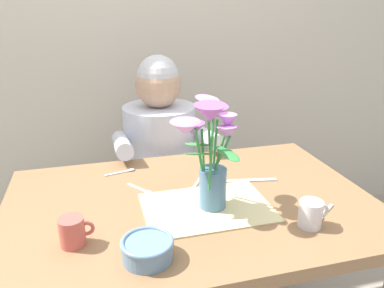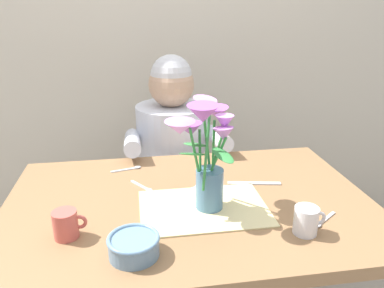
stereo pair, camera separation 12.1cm
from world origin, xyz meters
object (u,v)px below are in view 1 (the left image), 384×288
(flower_vase, at_px, (209,148))
(seated_person, at_px, (161,173))
(ceramic_mug, at_px, (73,232))
(tea_cup, at_px, (311,214))
(ceramic_bowl, at_px, (147,249))
(dinner_knife, at_px, (251,180))

(flower_vase, bearing_deg, seated_person, 92.43)
(ceramic_mug, distance_m, tea_cup, 0.67)
(flower_vase, height_order, ceramic_mug, flower_vase)
(ceramic_bowl, xyz_separation_m, dinner_knife, (0.43, 0.34, -0.03))
(seated_person, height_order, ceramic_bowl, seated_person)
(ceramic_mug, bearing_deg, flower_vase, 12.00)
(seated_person, distance_m, tea_cup, 0.92)
(seated_person, height_order, tea_cup, seated_person)
(ceramic_bowl, relative_size, tea_cup, 1.46)
(dinner_knife, relative_size, ceramic_mug, 2.04)
(ceramic_bowl, bearing_deg, seated_person, 77.50)
(ceramic_bowl, xyz_separation_m, tea_cup, (0.48, 0.03, 0.01))
(seated_person, bearing_deg, ceramic_bowl, -105.21)
(dinner_knife, bearing_deg, flower_vase, -134.58)
(flower_vase, distance_m, dinner_knife, 0.33)
(seated_person, relative_size, flower_vase, 3.16)
(flower_vase, xyz_separation_m, ceramic_bowl, (-0.22, -0.20, -0.18))
(ceramic_bowl, bearing_deg, dinner_knife, 38.57)
(dinner_knife, distance_m, ceramic_mug, 0.66)
(ceramic_bowl, height_order, ceramic_mug, ceramic_mug)
(seated_person, relative_size, dinner_knife, 5.97)
(seated_person, height_order, flower_vase, seated_person)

